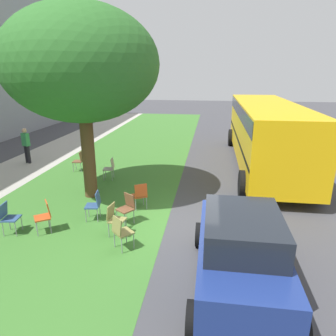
{
  "coord_description": "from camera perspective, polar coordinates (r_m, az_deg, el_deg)",
  "views": [
    {
      "loc": [
        -7.85,
        -0.96,
        4.23
      ],
      "look_at": [
        2.76,
        0.53,
        0.87
      ],
      "focal_mm": 33.05,
      "sensor_mm": 36.0,
      "label": 1
    }
  ],
  "objects": [
    {
      "name": "chair_5",
      "position": [
        8.45,
        -9.83,
        -8.94
      ],
      "size": [
        0.48,
        0.48,
        0.88
      ],
      "color": "olive",
      "rests_on": "ground"
    },
    {
      "name": "grass_verge",
      "position": [
        9.84,
        -18.14,
        -8.98
      ],
      "size": [
        48.0,
        6.0,
        0.01
      ],
      "primitive_type": "cube",
      "color": "#3D752D",
      "rests_on": "ground"
    },
    {
      "name": "chair_3",
      "position": [
        7.79,
        -8.67,
        -11.29
      ],
      "size": [
        0.59,
        0.59,
        0.88
      ],
      "color": "olive",
      "rests_on": "ground"
    },
    {
      "name": "parked_car",
      "position": [
        6.52,
        13.23,
        -14.47
      ],
      "size": [
        3.7,
        1.92,
        1.65
      ],
      "color": "navy",
      "rests_on": "ground"
    },
    {
      "name": "chair_1",
      "position": [
        12.75,
        -10.63,
        0.17
      ],
      "size": [
        0.47,
        0.47,
        0.88
      ],
      "color": "#ADA393",
      "rests_on": "ground"
    },
    {
      "name": "street_tree",
      "position": [
        10.56,
        -15.7,
        17.86
      ],
      "size": [
        4.93,
        4.93,
        6.27
      ],
      "color": "brown",
      "rests_on": "ground"
    },
    {
      "name": "ground",
      "position": [
        8.97,
        0.93,
        -10.75
      ],
      "size": [
        80.0,
        80.0,
        0.0
      ],
      "primitive_type": "plane",
      "color": "#424247"
    },
    {
      "name": "pedestrian_1",
      "position": [
        16.17,
        -24.7,
        4.01
      ],
      "size": [
        0.32,
        0.41,
        1.69
      ],
      "color": "black",
      "rests_on": "ground"
    },
    {
      "name": "chair_8",
      "position": [
        9.44,
        -27.4,
        -7.84
      ],
      "size": [
        0.47,
        0.48,
        0.88
      ],
      "color": "#335184",
      "rests_on": "ground"
    },
    {
      "name": "school_bus",
      "position": [
        14.79,
        17.54,
        6.99
      ],
      "size": [
        10.4,
        2.8,
        2.88
      ],
      "color": "yellow",
      "rests_on": "ground"
    },
    {
      "name": "chair_4",
      "position": [
        14.13,
        -16.02,
        1.49
      ],
      "size": [
        0.46,
        0.46,
        0.88
      ],
      "color": "brown",
      "rests_on": "ground"
    },
    {
      "name": "chair_7",
      "position": [
        9.39,
        -13.36,
        -6.38
      ],
      "size": [
        0.48,
        0.48,
        0.88
      ],
      "color": "#335184",
      "rests_on": "ground"
    },
    {
      "name": "chair_0",
      "position": [
        9.12,
        -21.81,
        -7.94
      ],
      "size": [
        0.58,
        0.58,
        0.88
      ],
      "color": "#C64C1E",
      "rests_on": "ground"
    },
    {
      "name": "chair_2",
      "position": [
        9.85,
        -5.17,
        -4.81
      ],
      "size": [
        0.57,
        0.57,
        0.88
      ],
      "color": "#C64C1E",
      "rests_on": "ground"
    },
    {
      "name": "chair_6",
      "position": [
        9.04,
        -7.59,
        -7.0
      ],
      "size": [
        0.58,
        0.58,
        0.88
      ],
      "color": "brown",
      "rests_on": "ground"
    }
  ]
}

